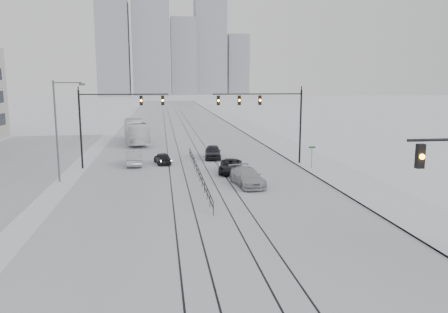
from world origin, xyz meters
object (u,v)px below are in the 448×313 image
sedan_nb_front (231,166)px  sedan_nb_far (213,152)px  sedan_sb_outer (134,158)px  sedan_sb_inner (163,158)px  sedan_nb_right (247,177)px  box_truck (136,132)px

sedan_nb_front → sedan_nb_far: (-0.78, 8.20, 0.12)m
sedan_sb_outer → sedan_nb_far: 9.33m
sedan_sb_outer → sedan_nb_far: size_ratio=1.02×
sedan_sb_inner → sedan_sb_outer: sedan_sb_outer is taller
sedan_nb_front → sedan_nb_right: sedan_nb_right is taller
sedan_nb_front → box_truck: box_truck is taller
sedan_sb_outer → sedan_nb_front: size_ratio=0.98×
sedan_sb_inner → box_truck: bearing=-88.1°
sedan_nb_front → sedan_nb_right: size_ratio=0.90×
sedan_nb_far → sedan_nb_right: bearing=-78.5°
box_truck → sedan_sb_inner: bearing=95.1°
sedan_nb_far → sedan_nb_front: bearing=-78.8°
sedan_sb_inner → sedan_nb_front: 8.72m
sedan_nb_right → box_truck: box_truck is taller
sedan_nb_right → sedan_sb_inner: bearing=115.2°
sedan_sb_inner → box_truck: 17.37m
sedan_sb_outer → sedan_nb_far: bearing=-165.7°
sedan_sb_outer → sedan_nb_front: (9.64, -5.28, -0.11)m
box_truck → sedan_nb_front: bearing=107.3°
sedan_sb_inner → box_truck: (-3.68, 16.95, 1.05)m
sedan_sb_outer → box_truck: bearing=-91.7°
sedan_sb_outer → sedan_nb_right: 14.86m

